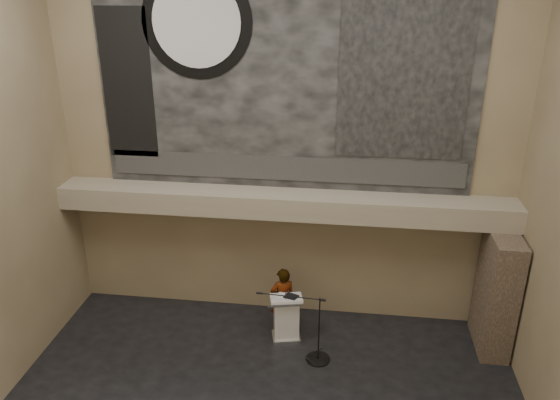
# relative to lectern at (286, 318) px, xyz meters

# --- Properties ---
(wall_back) EXTENTS (10.00, 0.02, 8.50)m
(wall_back) POSITION_rel_lectern_xyz_m (-0.19, 1.22, 3.70)
(wall_back) COLOR #78654C
(wall_back) RESTS_ON floor
(soffit) EXTENTS (10.00, 0.80, 0.50)m
(soffit) POSITION_rel_lectern_xyz_m (-0.19, 0.82, 2.40)
(soffit) COLOR gray
(soffit) RESTS_ON wall_back
(sprinkler_left) EXTENTS (0.04, 0.04, 0.06)m
(sprinkler_left) POSITION_rel_lectern_xyz_m (-1.79, 0.77, 2.12)
(sprinkler_left) COLOR #B2893D
(sprinkler_left) RESTS_ON soffit
(sprinkler_right) EXTENTS (0.04, 0.04, 0.06)m
(sprinkler_right) POSITION_rel_lectern_xyz_m (1.71, 0.77, 2.12)
(sprinkler_right) COLOR #B2893D
(sprinkler_right) RESTS_ON soffit
(banner) EXTENTS (8.00, 0.05, 5.00)m
(banner) POSITION_rel_lectern_xyz_m (-0.19, 1.19, 5.15)
(banner) COLOR black
(banner) RESTS_ON wall_back
(banner_text_strip) EXTENTS (7.76, 0.02, 0.55)m
(banner_text_strip) POSITION_rel_lectern_xyz_m (-0.19, 1.15, 3.10)
(banner_text_strip) COLOR #2B2B2B
(banner_text_strip) RESTS_ON banner
(banner_clock_rim) EXTENTS (2.30, 0.02, 2.30)m
(banner_clock_rim) POSITION_rel_lectern_xyz_m (-1.99, 1.15, 6.15)
(banner_clock_rim) COLOR black
(banner_clock_rim) RESTS_ON banner
(banner_clock_face) EXTENTS (1.84, 0.02, 1.84)m
(banner_clock_face) POSITION_rel_lectern_xyz_m (-1.99, 1.13, 6.15)
(banner_clock_face) COLOR silver
(banner_clock_face) RESTS_ON banner
(banner_building_print) EXTENTS (2.60, 0.02, 3.60)m
(banner_building_print) POSITION_rel_lectern_xyz_m (2.21, 1.15, 5.25)
(banner_building_print) COLOR black
(banner_building_print) RESTS_ON banner
(banner_brick_print) EXTENTS (1.10, 0.02, 3.20)m
(banner_brick_print) POSITION_rel_lectern_xyz_m (-3.59, 1.15, 4.85)
(banner_brick_print) COLOR black
(banner_brick_print) RESTS_ON banner
(stone_pier) EXTENTS (0.60, 1.40, 2.70)m
(stone_pier) POSITION_rel_lectern_xyz_m (4.46, 0.37, 0.80)
(stone_pier) COLOR #403227
(stone_pier) RESTS_ON floor
(lectern) EXTENTS (0.78, 0.63, 1.13)m
(lectern) POSITION_rel_lectern_xyz_m (0.00, 0.00, 0.00)
(lectern) COLOR silver
(lectern) RESTS_ON floor
(binder) EXTENTS (0.35, 0.32, 0.04)m
(binder) POSITION_rel_lectern_xyz_m (0.11, -0.01, 0.56)
(binder) COLOR black
(binder) RESTS_ON lectern
(papers) EXTENTS (0.26, 0.34, 0.00)m
(papers) POSITION_rel_lectern_xyz_m (-0.08, 0.00, 0.55)
(papers) COLOR silver
(papers) RESTS_ON lectern
(speaker_person) EXTENTS (0.68, 0.57, 1.58)m
(speaker_person) POSITION_rel_lectern_xyz_m (-0.12, 0.34, 0.24)
(speaker_person) COLOR white
(speaker_person) RESTS_ON floor
(mic_stand) EXTENTS (1.59, 0.52, 1.54)m
(mic_stand) POSITION_rel_lectern_xyz_m (0.71, -0.63, -0.31)
(mic_stand) COLOR black
(mic_stand) RESTS_ON floor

